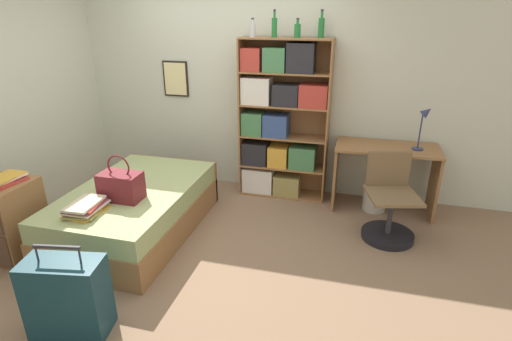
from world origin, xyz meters
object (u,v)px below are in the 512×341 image
object	(u,v)px
bottle_blue	(321,27)
desk_lamp	(425,120)
desk	(385,167)
bookcase	(278,122)
bottle_brown	(274,27)
bottle_clear	(297,30)
suitcase	(67,297)
bottle_green	(253,30)
desk_chair	(389,212)
waste_bin	(375,198)
book_stack_on_bed	(86,208)
dresser	(7,220)
magazine_pile_on_dresser	(4,180)
handbag	(121,186)
bed	(136,210)

from	to	relation	value
bottle_blue	desk_lamp	size ratio (longest dim) A/B	0.59
desk	bookcase	bearing A→B (deg)	175.35
bookcase	desk	bearing A→B (deg)	-4.65
bottle_brown	bottle_clear	bearing A→B (deg)	0.08
suitcase	bottle_clear	bearing A→B (deg)	66.75
bottle_green	desk_lamp	size ratio (longest dim) A/B	0.41
suitcase	desk_chair	xyz separation A→B (m)	(2.26, 1.95, -0.03)
bottle_blue	waste_bin	xyz separation A→B (m)	(0.75, -0.21, -1.86)
bottle_clear	desk	xyz separation A→B (m)	(1.07, -0.09, -1.44)
bottle_blue	waste_bin	size ratio (longest dim) A/B	1.01
book_stack_on_bed	bottle_blue	distance (m)	2.99
bookcase	bottle_blue	world-z (taller)	bottle_blue
bookcase	waste_bin	bearing A→B (deg)	-7.51
dresser	waste_bin	size ratio (longest dim) A/B	2.53
magazine_pile_on_dresser	desk_chair	world-z (taller)	desk_chair
bottle_brown	desk	bearing A→B (deg)	-3.85
book_stack_on_bed	dresser	world-z (taller)	dresser
bottle_clear	desk_chair	world-z (taller)	bottle_clear
dresser	desk_chair	xyz separation A→B (m)	(3.46, 1.24, -0.09)
suitcase	bookcase	size ratio (longest dim) A/B	0.38
handbag	magazine_pile_on_dresser	bearing A→B (deg)	-158.02
dresser	bookcase	xyz separation A→B (m)	(2.15, 1.96, 0.57)
bottle_clear	desk_chair	bearing A→B (deg)	-32.50
bookcase	desk	size ratio (longest dim) A/B	1.68
bottle_green	bottle_blue	xyz separation A→B (m)	(0.74, 0.08, 0.03)
bottle_clear	book_stack_on_bed	bearing A→B (deg)	-129.30
desk_lamp	desk_chair	size ratio (longest dim) A/B	0.57
bed	handbag	size ratio (longest dim) A/B	4.10
bookcase	bottle_green	bearing A→B (deg)	-174.02
dresser	waste_bin	bearing A→B (deg)	28.40
bookcase	desk	xyz separation A→B (m)	(1.26, -0.10, -0.41)
bed	magazine_pile_on_dresser	bearing A→B (deg)	-144.36
bottle_brown	suitcase	bearing A→B (deg)	-108.45
waste_bin	desk_chair	bearing A→B (deg)	-78.44
handbag	bottle_blue	bearing A→B (deg)	44.62
book_stack_on_bed	desk_lamp	distance (m)	3.46
book_stack_on_bed	waste_bin	size ratio (longest dim) A/B	1.33
handbag	bottle_clear	size ratio (longest dim) A/B	2.21
waste_bin	suitcase	bearing A→B (deg)	-130.43
suitcase	bottle_brown	world-z (taller)	bottle_brown
suitcase	waste_bin	size ratio (longest dim) A/B	2.51
bookcase	dresser	bearing A→B (deg)	-137.62
handbag	desk_chair	world-z (taller)	handbag
desk_lamp	waste_bin	bearing A→B (deg)	-175.23
handbag	bookcase	xyz separation A→B (m)	(1.18, 1.55, 0.30)
bottle_brown	bookcase	bearing A→B (deg)	11.82
dresser	bottle_blue	size ratio (longest dim) A/B	2.52
dresser	desk_chair	bearing A→B (deg)	19.72
suitcase	waste_bin	bearing A→B (deg)	49.57
bottle_brown	desk_lamp	world-z (taller)	bottle_brown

